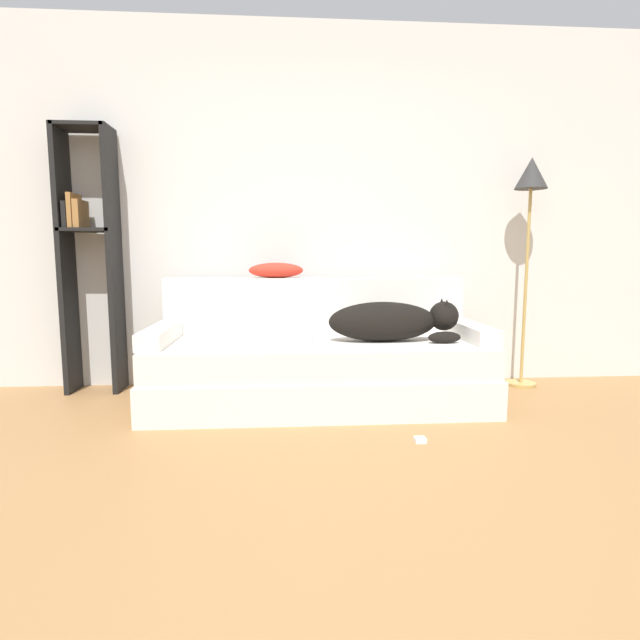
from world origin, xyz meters
name	(u,v)px	position (x,y,z in m)	size (l,w,h in m)	color
ground_plane	(370,578)	(0.00, 0.00, 0.00)	(20.00, 20.00, 0.00)	#9E7042
wall_back	(317,208)	(0.00, 2.48, 1.35)	(7.18, 0.06, 2.70)	silver
couch	(319,373)	(-0.03, 1.84, 0.21)	(2.19, 0.90, 0.43)	silver
couch_backrest	(315,305)	(-0.03, 2.21, 0.63)	(2.15, 0.15, 0.40)	silver
couch_arm_left	(161,335)	(-1.05, 1.83, 0.48)	(0.15, 0.71, 0.10)	silver
couch_arm_right	(470,331)	(0.99, 1.83, 0.48)	(0.15, 0.71, 0.10)	silver
dog	(393,321)	(0.45, 1.79, 0.56)	(0.86, 0.27, 0.28)	black
laptop	(286,341)	(-0.25, 1.78, 0.44)	(0.37, 0.25, 0.02)	#B7B7BC
throw_pillow	(276,270)	(-0.31, 2.20, 0.88)	(0.39, 0.17, 0.11)	red
bookshelf	(89,249)	(-1.65, 2.30, 1.03)	(0.37, 0.26, 1.88)	black
floor_lamp	(530,198)	(1.55, 2.22, 1.41)	(0.23, 0.23, 1.70)	tan
power_adapter	(420,440)	(0.46, 1.10, 0.01)	(0.06, 0.06, 0.02)	white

